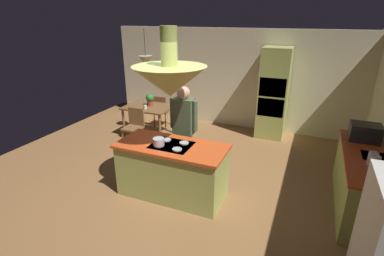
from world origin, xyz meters
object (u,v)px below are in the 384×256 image
Objects in this scene: canister_sugar at (373,159)px; person_at_island at (184,126)px; microwave_on_counter at (365,132)px; oven_tower at (273,94)px; chair_by_back_wall at (161,109)px; cup_on_table at (145,107)px; chair_facing_island at (134,125)px; canister_flour at (375,164)px; dining_table at (148,110)px; kitchen_island at (172,170)px; cooking_pot_on_cooktop at (159,142)px; potted_plant_on_table at (150,99)px.

person_at_island is at bearing 175.98° from canister_sugar.
person_at_island is 3.71× the size of microwave_on_counter.
oven_tower is 2.50× the size of chair_by_back_wall.
chair_by_back_wall is 4.76m from microwave_on_counter.
person_at_island is at bearing -37.84° from cup_on_table.
canister_flour reaches higher than chair_facing_island.
chair_facing_island is 1.89× the size of microwave_on_counter.
canister_flour reaches higher than chair_by_back_wall.
chair_by_back_wall is at bearing 90.00° from dining_table.
kitchen_island reaches higher than chair_by_back_wall.
person_at_island reaches higher than canister_flour.
chair_facing_island is at bearing 134.09° from cooking_pot_on_cooktop.
microwave_on_counter is (4.52, -0.75, 0.12)m from potted_plant_on_table.
cooking_pot_on_cooktop reaches higher than cup_on_table.
microwave_on_counter is at bearing -0.67° from chair_facing_island.
person_at_island is 1.85m from chair_facing_island.
canister_sugar is 1.09× the size of cooking_pot_on_cooktop.
person_at_island is 1.96× the size of chair_by_back_wall.
cooking_pot_on_cooktop is at bearing -168.60° from canister_sugar.
oven_tower is at bearing 22.21° from dining_table.
microwave_on_counter is at bearing -6.15° from cup_on_table.
kitchen_island reaches higher than cup_on_table.
canister_flour is at bearing -7.50° from person_at_island.
kitchen_island is at bearing -48.85° from cup_on_table.
cup_on_table is at bearing 162.51° from canister_sugar.
canister_flour is 0.48× the size of microwave_on_counter.
oven_tower reaches higher than cup_on_table.
cooking_pot_on_cooktop is (-3.00, -0.60, -0.02)m from canister_sugar.
kitchen_island is 2.71m from dining_table.
dining_table is at bearing 102.83° from cup_on_table.
potted_plant_on_table is at bearing 88.06° from chair_facing_island.
potted_plant_on_table is 1.37× the size of canister_flour.
potted_plant_on_table is at bearing 170.51° from microwave_on_counter.
cooking_pot_on_cooktop is (1.54, -2.87, 0.49)m from chair_by_back_wall.
microwave_on_counter reaches higher than canister_flour.
dining_table is 4.61m from microwave_on_counter.
kitchen_island is 2.77m from potted_plant_on_table.
oven_tower is at bearing -169.82° from chair_by_back_wall.
dining_table is at bearing 158.32° from canister_flour.
dining_table is (-1.70, 2.10, 0.20)m from kitchen_island.
chair_facing_island is at bearing -90.00° from dining_table.
oven_tower is 24.13× the size of cup_on_table.
potted_plant_on_table is 2.75m from cooking_pot_on_cooktop.
chair_by_back_wall is 4.83× the size of cooking_pot_on_cooktop.
cooking_pot_on_cooktop reaches higher than chair_by_back_wall.
oven_tower is at bearing 133.45° from microwave_on_counter.
canister_sugar is at bearing 9.49° from kitchen_island.
kitchen_island reaches higher than dining_table.
microwave_on_counter is (4.54, -1.33, 0.55)m from chair_by_back_wall.
canister_sugar is at bearing -19.70° from dining_table.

